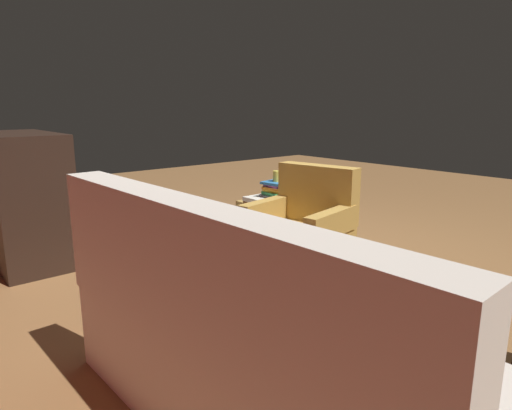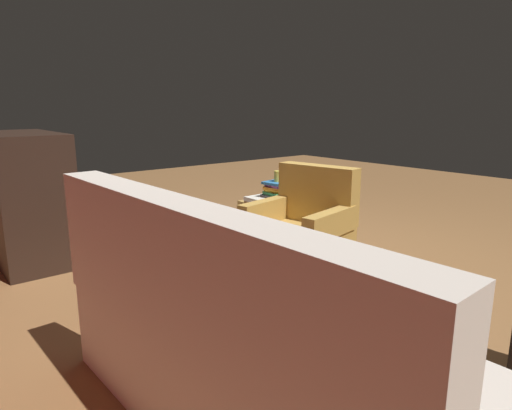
{
  "view_description": "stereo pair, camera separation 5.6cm",
  "coord_description": "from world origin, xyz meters",
  "views": [
    {
      "loc": [
        -2.48,
        2.77,
        1.32
      ],
      "look_at": [
        0.12,
        0.55,
        0.55
      ],
      "focal_mm": 31.11,
      "sensor_mm": 36.0,
      "label": 1
    },
    {
      "loc": [
        -2.52,
        2.72,
        1.32
      ],
      "look_at": [
        0.12,
        0.55,
        0.55
      ],
      "focal_mm": 31.11,
      "sensor_mm": 36.0,
      "label": 2
    }
  ],
  "objects": [
    {
      "name": "pet_bowl_steel",
      "position": [
        2.01,
        -0.3,
        0.03
      ],
      "size": [
        0.2,
        0.2,
        0.05
      ],
      "primitive_type": "cylinder",
      "color": "silver",
      "rests_on": "ground"
    },
    {
      "name": "ottoman",
      "position": [
        0.85,
        -0.17,
        0.31
      ],
      "size": [
        0.4,
        0.4,
        0.36
      ],
      "color": "#AD8442",
      "rests_on": "ground"
    },
    {
      "name": "armchair",
      "position": [
        -0.24,
        0.41,
        0.36
      ],
      "size": [
        0.77,
        0.78,
        0.87
      ],
      "color": "#B78C3F",
      "rests_on": "ground"
    },
    {
      "name": "couch",
      "position": [
        -1.25,
        1.71,
        0.33
      ],
      "size": [
        1.92,
        0.91,
        1.0
      ],
      "color": "silver",
      "rests_on": "ground"
    },
    {
      "name": "laptop",
      "position": [
        0.04,
        1.23,
        0.53
      ],
      "size": [
        0.34,
        0.28,
        0.21
      ],
      "color": "silver",
      "rests_on": "laptop_desk"
    },
    {
      "name": "pet_bowl_teal",
      "position": [
        2.32,
        -0.34,
        0.03
      ],
      "size": [
        0.2,
        0.2,
        0.05
      ],
      "primitive_type": "cylinder",
      "color": "teal",
      "rests_on": "ground"
    },
    {
      "name": "circular_rug",
      "position": [
        0.98,
        0.78,
        0.01
      ],
      "size": [
        1.37,
        1.37,
        0.01
      ],
      "primitive_type": "cylinder",
      "color": "beige",
      "rests_on": "ground"
    },
    {
      "name": "tv_remote",
      "position": [
        0.59,
        -0.1,
        0.49
      ],
      "size": [
        0.1,
        0.17,
        0.02
      ],
      "primitive_type": "cube",
      "rotation": [
        0.0,
        0.0,
        0.35
      ],
      "color": "#262628",
      "rests_on": "wicker_hamper"
    },
    {
      "name": "book_stack_hamper",
      "position": [
        0.5,
        -0.01,
        0.55
      ],
      "size": [
        0.26,
        0.22,
        0.15
      ],
      "color": "#595960",
      "rests_on": "wicker_hamper"
    },
    {
      "name": "yellow_mug",
      "position": [
        0.49,
        -0.03,
        0.68
      ],
      "size": [
        0.08,
        0.08,
        0.1
      ],
      "primitive_type": "cylinder",
      "color": "#E5D14C",
      "rests_on": "book_stack_hamper"
    },
    {
      "name": "ground",
      "position": [
        0.0,
        0.0,
        0.0
      ],
      "size": [
        12.0,
        12.0,
        0.0
      ],
      "primitive_type": "plane",
      "color": "olive"
    },
    {
      "name": "wicker_hamper",
      "position": [
        0.49,
        -0.02,
        0.24
      ],
      "size": [
        0.45,
        0.45,
        0.48
      ],
      "color": "brown",
      "rests_on": "ground"
    },
    {
      "name": "tv_cabinet",
      "position": [
        1.6,
        1.88,
        0.59
      ],
      "size": [
        1.1,
        0.56,
        1.1
      ],
      "color": "black",
      "rests_on": "ground"
    },
    {
      "name": "laptop_desk",
      "position": [
        0.04,
        1.19,
        0.42
      ],
      "size": [
        0.56,
        0.44,
        0.48
      ],
      "color": "olive",
      "rests_on": "ground"
    },
    {
      "name": "television",
      "position": [
        1.6,
        1.9,
        0.66
      ],
      "size": [
        0.64,
        0.41,
        0.48
      ],
      "color": "black",
      "rests_on": "tv_cabinet"
    }
  ]
}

